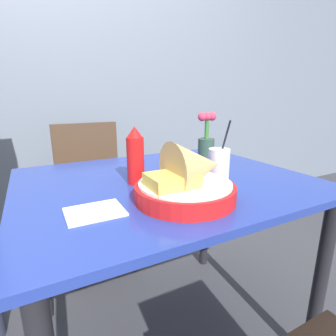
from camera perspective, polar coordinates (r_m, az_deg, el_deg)
ground_plane at (r=1.41m, az=-0.48°, el=-32.56°), size 12.00×12.00×0.00m
wall_window at (r=2.15m, az=-17.17°, el=21.49°), size 7.00×0.06×2.60m
dining_table at (r=1.03m, az=-0.56°, el=-7.91°), size 1.05×0.86×0.74m
chair_far_window at (r=1.73m, az=-16.31°, el=-2.87°), size 0.40×0.40×0.88m
food_basket at (r=0.78m, az=4.62°, el=-2.59°), size 0.30×0.30×0.18m
ketchup_bottle at (r=0.92m, az=-7.20°, el=2.58°), size 0.06×0.06×0.20m
drink_cup at (r=1.01m, az=11.00°, el=0.81°), size 0.08×0.08×0.23m
flower_vase at (r=1.27m, az=8.33°, el=5.76°), size 0.10×0.08×0.23m
napkin at (r=0.73m, az=-15.67°, el=-9.16°), size 0.15×0.12×0.01m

